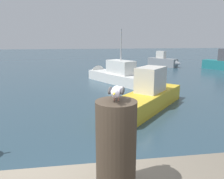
{
  "coord_description": "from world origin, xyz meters",
  "views": [
    {
      "loc": [
        0.51,
        -2.42,
        2.82
      ],
      "look_at": [
        0.84,
        -0.25,
        2.32
      ],
      "focal_mm": 36.3,
      "sensor_mm": 36.0,
      "label": 1
    }
  ],
  "objects_px": {
    "boat_white": "(112,74)",
    "boat_grey": "(164,62)",
    "boat_yellow": "(141,100)",
    "mooring_post": "(116,147)",
    "seagull": "(116,91)"
  },
  "relations": [
    {
      "from": "mooring_post",
      "to": "seagull",
      "type": "relative_size",
      "value": 2.3
    },
    {
      "from": "boat_white",
      "to": "boat_yellow",
      "type": "xyz_separation_m",
      "value": [
        0.12,
        -6.52,
        0.02
      ]
    },
    {
      "from": "boat_white",
      "to": "boat_yellow",
      "type": "distance_m",
      "value": 6.52
    },
    {
      "from": "mooring_post",
      "to": "boat_grey",
      "type": "bearing_deg",
      "value": 67.34
    },
    {
      "from": "boat_white",
      "to": "boat_grey",
      "type": "relative_size",
      "value": 1.63
    },
    {
      "from": "seagull",
      "to": "boat_grey",
      "type": "xyz_separation_m",
      "value": [
        8.3,
        19.9,
        -1.85
      ]
    },
    {
      "from": "boat_white",
      "to": "boat_grey",
      "type": "bearing_deg",
      "value": 48.17
    },
    {
      "from": "boat_grey",
      "to": "seagull",
      "type": "bearing_deg",
      "value": -112.65
    },
    {
      "from": "mooring_post",
      "to": "boat_yellow",
      "type": "height_order",
      "value": "mooring_post"
    },
    {
      "from": "seagull",
      "to": "boat_white",
      "type": "distance_m",
      "value": 13.05
    },
    {
      "from": "boat_grey",
      "to": "boat_yellow",
      "type": "bearing_deg",
      "value": -114.63
    },
    {
      "from": "mooring_post",
      "to": "boat_white",
      "type": "bearing_deg",
      "value": 81.44
    },
    {
      "from": "boat_yellow",
      "to": "mooring_post",
      "type": "bearing_deg",
      "value": -108.13
    },
    {
      "from": "boat_white",
      "to": "boat_yellow",
      "type": "relative_size",
      "value": 1.17
    },
    {
      "from": "boat_yellow",
      "to": "boat_grey",
      "type": "xyz_separation_m",
      "value": [
        6.26,
        13.65,
        0.02
      ]
    }
  ]
}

